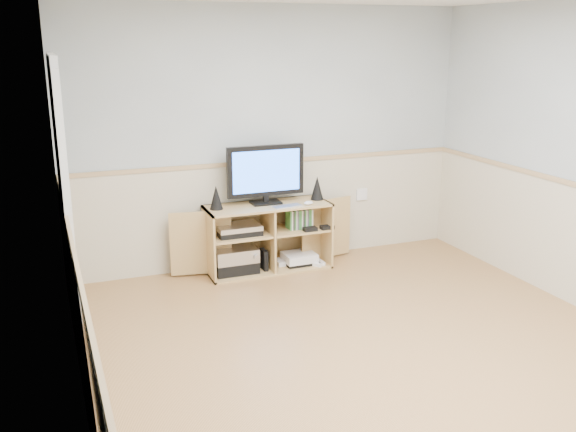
# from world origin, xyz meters

# --- Properties ---
(room) EXTENTS (4.04, 4.54, 2.54)m
(room) POSITION_xyz_m (-0.06, 0.12, 1.22)
(room) COLOR tan
(room) RESTS_ON ground
(media_cabinet) EXTENTS (1.87, 0.45, 0.65)m
(media_cabinet) POSITION_xyz_m (-0.13, 2.05, 0.33)
(media_cabinet) COLOR tan
(media_cabinet) RESTS_ON floor
(monitor) EXTENTS (0.76, 0.18, 0.56)m
(monitor) POSITION_xyz_m (-0.13, 2.04, 0.96)
(monitor) COLOR black
(monitor) RESTS_ON media_cabinet
(speaker_left) EXTENTS (0.12, 0.12, 0.22)m
(speaker_left) POSITION_xyz_m (-0.63, 2.02, 0.76)
(speaker_left) COLOR black
(speaker_left) RESTS_ON media_cabinet
(speaker_right) EXTENTS (0.13, 0.13, 0.23)m
(speaker_right) POSITION_xyz_m (0.39, 2.02, 0.77)
(speaker_right) COLOR black
(speaker_right) RESTS_ON media_cabinet
(keyboard) EXTENTS (0.29, 0.14, 0.01)m
(keyboard) POSITION_xyz_m (0.01, 1.86, 0.66)
(keyboard) COLOR silver
(keyboard) RESTS_ON media_cabinet
(mouse) EXTENTS (0.11, 0.09, 0.04)m
(mouse) POSITION_xyz_m (0.23, 1.86, 0.67)
(mouse) COLOR white
(mouse) RESTS_ON media_cabinet
(av_components) EXTENTS (0.51, 0.31, 0.47)m
(av_components) POSITION_xyz_m (-0.45, 1.99, 0.22)
(av_components) COLOR black
(av_components) RESTS_ON media_cabinet
(game_consoles) EXTENTS (0.45, 0.30, 0.11)m
(game_consoles) POSITION_xyz_m (0.18, 1.98, 0.07)
(game_consoles) COLOR white
(game_consoles) RESTS_ON media_cabinet
(game_cases) EXTENTS (0.24, 0.14, 0.19)m
(game_cases) POSITION_xyz_m (0.19, 1.98, 0.48)
(game_cases) COLOR #3F8C3F
(game_cases) RESTS_ON media_cabinet
(wall_outlet) EXTENTS (0.12, 0.03, 0.12)m
(wall_outlet) POSITION_xyz_m (1.00, 2.23, 0.60)
(wall_outlet) COLOR white
(wall_outlet) RESTS_ON wall_back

